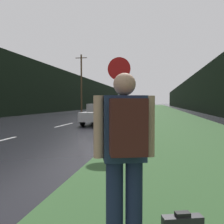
{
  "coord_description": "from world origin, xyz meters",
  "views": [
    {
      "loc": [
        5.95,
        1.28,
        1.48
      ],
      "look_at": [
        3.27,
        15.6,
        0.9
      ],
      "focal_mm": 38.0,
      "sensor_mm": 36.0,
      "label": 1
    }
  ],
  "objects_px": {
    "stop_sign": "(119,91)",
    "hitchhiker_with_backpack": "(125,150)",
    "car_passing_near": "(100,114)",
    "car_passing_far": "(119,110)"
  },
  "relations": [
    {
      "from": "stop_sign",
      "to": "car_passing_near",
      "type": "distance_m",
      "value": 8.64
    },
    {
      "from": "hitchhiker_with_backpack",
      "to": "car_passing_far",
      "type": "height_order",
      "value": "hitchhiker_with_backpack"
    },
    {
      "from": "car_passing_far",
      "to": "stop_sign",
      "type": "bearing_deg",
      "value": 98.8
    },
    {
      "from": "stop_sign",
      "to": "car_passing_near",
      "type": "relative_size",
      "value": 0.71
    },
    {
      "from": "stop_sign",
      "to": "hitchhiker_with_backpack",
      "type": "distance_m",
      "value": 5.54
    },
    {
      "from": "car_passing_near",
      "to": "car_passing_far",
      "type": "bearing_deg",
      "value": -90.0
    },
    {
      "from": "stop_sign",
      "to": "car_passing_near",
      "type": "height_order",
      "value": "stop_sign"
    },
    {
      "from": "car_passing_near",
      "to": "hitchhiker_with_backpack",
      "type": "bearing_deg",
      "value": 104.47
    },
    {
      "from": "stop_sign",
      "to": "hitchhiker_with_backpack",
      "type": "xyz_separation_m",
      "value": [
        0.91,
        -5.4,
        -0.85
      ]
    },
    {
      "from": "stop_sign",
      "to": "car_passing_far",
      "type": "height_order",
      "value": "stop_sign"
    }
  ]
}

